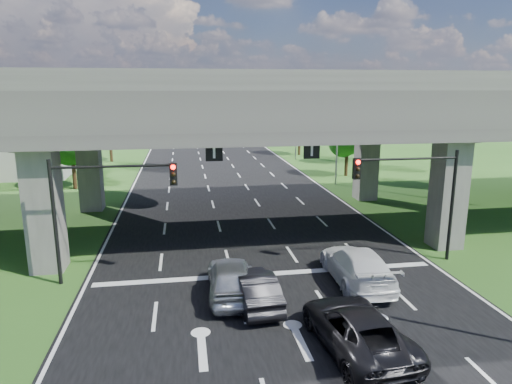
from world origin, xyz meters
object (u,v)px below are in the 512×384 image
object	(u,v)px
streetlight_beyond	(293,114)
car_dark	(255,288)
signal_right	(416,186)
car_white	(357,265)
streetlight_far	(334,124)
car_silver	(231,278)
car_trailing	(357,329)
signal_left	(102,197)

from	to	relation	value
streetlight_beyond	car_dark	bearing A→B (deg)	-105.90
signal_right	car_white	xyz separation A→B (m)	(-3.86, -2.07, -3.31)
streetlight_far	car_silver	distance (m)	26.17
car_white	car_trailing	world-z (taller)	car_white
car_trailing	signal_right	bearing A→B (deg)	-133.36
car_white	signal_left	bearing A→B (deg)	-7.94
streetlight_beyond	car_trailing	distance (m)	44.64
car_white	car_silver	bearing A→B (deg)	6.44
car_dark	car_trailing	world-z (taller)	car_trailing
streetlight_beyond	car_white	bearing A→B (deg)	-99.13
streetlight_far	car_trailing	world-z (taller)	streetlight_far
streetlight_far	car_dark	xyz separation A→B (m)	(-11.29, -23.63, -5.08)
car_dark	car_trailing	xyz separation A→B (m)	(3.03, -3.95, 0.04)
streetlight_far	car_dark	bearing A→B (deg)	-115.54
car_silver	signal_right	bearing A→B (deg)	-163.11
car_silver	car_trailing	distance (m)	6.36
streetlight_far	streetlight_beyond	bearing A→B (deg)	90.00
signal_right	car_dark	world-z (taller)	signal_right
signal_left	streetlight_beyond	size ratio (longest dim) A/B	0.60
signal_left	car_dark	xyz separation A→B (m)	(6.63, -3.57, -3.42)
car_trailing	car_silver	bearing A→B (deg)	-56.33
streetlight_beyond	car_white	xyz separation A→B (m)	(-6.13, -38.13, -4.97)
signal_left	car_dark	distance (m)	8.27
car_white	streetlight_beyond	bearing A→B (deg)	-97.12
signal_left	streetlight_beyond	xyz separation A→B (m)	(17.92, 36.06, 1.66)
car_silver	streetlight_beyond	bearing A→B (deg)	-105.01
signal_left	signal_right	bearing A→B (deg)	0.00
streetlight_beyond	car_white	size ratio (longest dim) A/B	1.71
streetlight_beyond	car_dark	xyz separation A→B (m)	(-11.29, -39.63, -5.08)
signal_left	streetlight_far	bearing A→B (deg)	48.22
car_dark	streetlight_far	bearing A→B (deg)	-119.24
signal_left	car_dark	bearing A→B (deg)	-28.31
streetlight_far	car_white	xyz separation A→B (m)	(-6.13, -22.13, -4.97)
streetlight_beyond	car_trailing	world-z (taller)	streetlight_beyond
car_dark	car_white	size ratio (longest dim) A/B	0.77
signal_left	car_trailing	size ratio (longest dim) A/B	1.07
signal_right	car_white	bearing A→B (deg)	-151.78
car_dark	car_trailing	distance (m)	4.97
car_white	car_dark	bearing A→B (deg)	18.24
streetlight_beyond	car_silver	world-z (taller)	streetlight_beyond
signal_left	streetlight_beyond	world-z (taller)	streetlight_beyond
car_silver	streetlight_far	bearing A→B (deg)	-115.84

